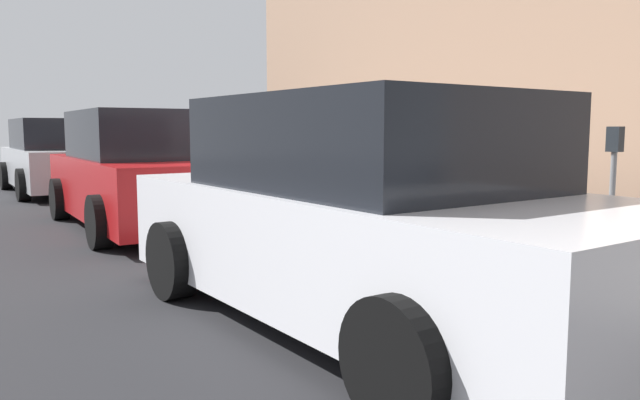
# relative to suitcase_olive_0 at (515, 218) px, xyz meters

# --- Properties ---
(ground_plane) EXTENTS (40.00, 40.00, 0.00)m
(ground_plane) POSITION_rel_suitcase_olive_0_xyz_m (3.16, 0.67, -0.53)
(ground_plane) COLOR black
(sidewalk_curb) EXTENTS (18.00, 5.00, 0.14)m
(sidewalk_curb) POSITION_rel_suitcase_olive_0_xyz_m (3.16, -1.83, -0.46)
(sidewalk_curb) COLOR gray
(sidewalk_curb) RESTS_ON ground_plane
(suitcase_olive_0) EXTENTS (0.40, 0.22, 0.84)m
(suitcase_olive_0) POSITION_rel_suitcase_olive_0_xyz_m (0.00, 0.00, 0.00)
(suitcase_olive_0) COLOR #59601E
(suitcase_olive_0) RESTS_ON sidewalk_curb
(suitcase_silver_1) EXTENTS (0.43, 0.21, 0.92)m
(suitcase_silver_1) POSITION_rel_suitcase_olive_0_xyz_m (0.48, -0.01, -0.06)
(suitcase_silver_1) COLOR #9EA0A8
(suitcase_silver_1) RESTS_ON sidewalk_curb
(suitcase_black_2) EXTENTS (0.43, 0.24, 0.82)m
(suitcase_black_2) POSITION_rel_suitcase_olive_0_xyz_m (0.97, -0.08, -0.10)
(suitcase_black_2) COLOR black
(suitcase_black_2) RESTS_ON sidewalk_curb
(suitcase_navy_3) EXTENTS (0.45, 0.19, 0.73)m
(suitcase_navy_3) POSITION_rel_suitcase_olive_0_xyz_m (1.48, -0.04, -0.05)
(suitcase_navy_3) COLOR navy
(suitcase_navy_3) RESTS_ON sidewalk_curb
(suitcase_teal_4) EXTENTS (0.43, 0.25, 0.80)m
(suitcase_teal_4) POSITION_rel_suitcase_olive_0_xyz_m (1.98, -0.05, -0.11)
(suitcase_teal_4) COLOR #0F606B
(suitcase_teal_4) RESTS_ON sidewalk_curb
(suitcase_red_5) EXTENTS (0.44, 0.23, 0.84)m
(suitcase_red_5) POSITION_rel_suitcase_olive_0_xyz_m (2.47, -0.02, -0.09)
(suitcase_red_5) COLOR red
(suitcase_red_5) RESTS_ON sidewalk_curb
(fire_hydrant) EXTENTS (0.39, 0.21, 0.71)m
(fire_hydrant) POSITION_rel_suitcase_olive_0_xyz_m (3.39, -0.03, -0.02)
(fire_hydrant) COLOR #D89E0C
(fire_hydrant) RESTS_ON sidewalk_curb
(bollard_post) EXTENTS (0.15, 0.15, 0.73)m
(bollard_post) POSITION_rel_suitcase_olive_0_xyz_m (4.01, 0.12, -0.03)
(bollard_post) COLOR brown
(bollard_post) RESTS_ON sidewalk_curb
(parking_meter) EXTENTS (0.12, 0.09, 1.27)m
(parking_meter) POSITION_rel_suitcase_olive_0_xyz_m (-0.82, -0.28, 0.44)
(parking_meter) COLOR slate
(parking_meter) RESTS_ON sidewalk_curb
(parked_car_white_0) EXTENTS (4.48, 2.22, 1.62)m
(parked_car_white_0) POSITION_rel_suitcase_olive_0_xyz_m (-0.45, 2.14, 0.23)
(parked_car_white_0) COLOR silver
(parked_car_white_0) RESTS_ON ground_plane
(parked_car_red_1) EXTENTS (4.55, 2.13, 1.64)m
(parked_car_red_1) POSITION_rel_suitcase_olive_0_xyz_m (4.77, 2.14, 0.24)
(parked_car_red_1) COLOR #AD1619
(parked_car_red_1) RESTS_ON ground_plane
(parked_car_silver_2) EXTENTS (4.55, 2.14, 1.61)m
(parked_car_silver_2) POSITION_rel_suitcase_olive_0_xyz_m (10.59, 2.14, 0.23)
(parked_car_silver_2) COLOR #B2B5BA
(parked_car_silver_2) RESTS_ON ground_plane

